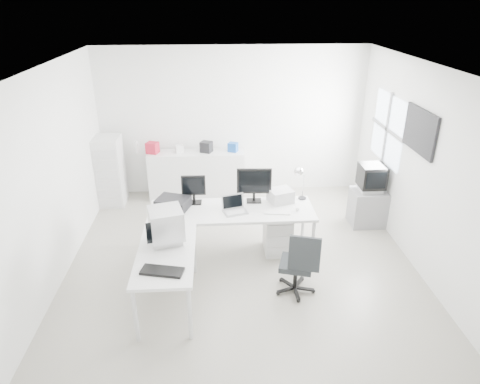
{
  "coord_description": "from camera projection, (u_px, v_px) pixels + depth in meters",
  "views": [
    {
      "loc": [
        -0.35,
        -5.4,
        3.6
      ],
      "look_at": [
        0.0,
        0.2,
        1.0
      ],
      "focal_mm": 32.0,
      "sensor_mm": 36.0,
      "label": 1
    }
  ],
  "objects": [
    {
      "name": "filing_cabinet",
      "position": [
        110.0,
        171.0,
        7.86
      ],
      "size": [
        0.45,
        0.54,
        1.3
      ],
      "primitive_type": "cube",
      "color": "silver",
      "rests_on": "floor"
    },
    {
      "name": "left_wall",
      "position": [
        54.0,
        176.0,
        5.7
      ],
      "size": [
        0.02,
        5.0,
        2.8
      ],
      "primitive_type": "cube",
      "color": "silver",
      "rests_on": "floor"
    },
    {
      "name": "clutter_box_d",
      "position": [
        233.0,
        147.0,
        8.04
      ],
      "size": [
        0.21,
        0.2,
        0.17
      ],
      "primitive_type": "cube",
      "rotation": [
        0.0,
        0.0,
        -0.41
      ],
      "color": "#174BA1",
      "rests_on": "sideboard"
    },
    {
      "name": "crt_tv",
      "position": [
        372.0,
        178.0,
        7.04
      ],
      "size": [
        0.5,
        0.48,
        0.45
      ],
      "primitive_type": null,
      "color": "black",
      "rests_on": "tv_cabinet"
    },
    {
      "name": "laser_printer",
      "position": [
        281.0,
        196.0,
        6.43
      ],
      "size": [
        0.41,
        0.38,
        0.19
      ],
      "primitive_type": "cube",
      "rotation": [
        0.0,
        0.0,
        0.32
      ],
      "color": "#BABABA",
      "rests_on": "main_desk"
    },
    {
      "name": "main_desk",
      "position": [
        232.0,
        232.0,
        6.39
      ],
      "size": [
        2.4,
        0.8,
        0.75
      ],
      "primitive_type": null,
      "color": "silver",
      "rests_on": "floor"
    },
    {
      "name": "inkjet_printer",
      "position": [
        173.0,
        203.0,
        6.24
      ],
      "size": [
        0.54,
        0.48,
        0.16
      ],
      "primitive_type": "cube",
      "rotation": [
        0.0,
        0.0,
        -0.34
      ],
      "color": "black",
      "rests_on": "main_desk"
    },
    {
      "name": "laptop",
      "position": [
        235.0,
        205.0,
        6.09
      ],
      "size": [
        0.43,
        0.44,
        0.23
      ],
      "primitive_type": null,
      "rotation": [
        0.0,
        0.0,
        0.28
      ],
      "color": "#B7B7BA",
      "rests_on": "main_desk"
    },
    {
      "name": "ceiling",
      "position": [
        241.0,
        66.0,
        5.25
      ],
      "size": [
        5.0,
        5.0,
        0.01
      ],
      "primitive_type": "cube",
      "color": "white",
      "rests_on": "back_wall"
    },
    {
      "name": "lcd_monitor_large",
      "position": [
        254.0,
        185.0,
        6.36
      ],
      "size": [
        0.53,
        0.24,
        0.54
      ],
      "primitive_type": null,
      "rotation": [
        0.0,
        0.0,
        -0.06
      ],
      "color": "black",
      "rests_on": "main_desk"
    },
    {
      "name": "clutter_box_b",
      "position": [
        180.0,
        149.0,
        7.99
      ],
      "size": [
        0.17,
        0.15,
        0.14
      ],
      "primitive_type": "cube",
      "rotation": [
        0.0,
        0.0,
        0.27
      ],
      "color": "silver",
      "rests_on": "sideboard"
    },
    {
      "name": "clutter_bottle",
      "position": [
        136.0,
        147.0,
        7.96
      ],
      "size": [
        0.07,
        0.07,
        0.22
      ],
      "primitive_type": "cylinder",
      "color": "silver",
      "rests_on": "sideboard"
    },
    {
      "name": "tv_cabinet",
      "position": [
        367.0,
        207.0,
        7.26
      ],
      "size": [
        0.57,
        0.47,
        0.62
      ],
      "primitive_type": "cube",
      "color": "gray",
      "rests_on": "floor"
    },
    {
      "name": "white_keyboard",
      "position": [
        277.0,
        213.0,
        6.13
      ],
      "size": [
        0.39,
        0.17,
        0.02
      ],
      "primitive_type": "cube",
      "rotation": [
        0.0,
        0.0,
        -0.13
      ],
      "color": "silver",
      "rests_on": "main_desk"
    },
    {
      "name": "floor",
      "position": [
        241.0,
        258.0,
        6.43
      ],
      "size": [
        5.0,
        5.0,
        0.01
      ],
      "primitive_type": "cube",
      "color": "#BCB7A9",
      "rests_on": "ground"
    },
    {
      "name": "sideboard",
      "position": [
        197.0,
        174.0,
        8.22
      ],
      "size": [
        1.81,
        0.45,
        0.91
      ],
      "primitive_type": "cube",
      "color": "silver",
      "rests_on": "floor"
    },
    {
      "name": "black_keyboard",
      "position": [
        162.0,
        271.0,
        4.82
      ],
      "size": [
        0.51,
        0.3,
        0.03
      ],
      "primitive_type": "cube",
      "rotation": [
        0.0,
        0.0,
        -0.23
      ],
      "color": "black",
      "rests_on": "side_desk"
    },
    {
      "name": "side_desk",
      "position": [
        168.0,
        278.0,
        5.34
      ],
      "size": [
        0.7,
        1.4,
        0.75
      ],
      "primitive_type": null,
      "color": "silver",
      "rests_on": "floor"
    },
    {
      "name": "office_chair",
      "position": [
        296.0,
        261.0,
        5.53
      ],
      "size": [
        0.66,
        0.66,
        0.93
      ],
      "primitive_type": null,
      "rotation": [
        0.0,
        0.0,
        -0.29
      ],
      "color": "#26292B",
      "rests_on": "floor"
    },
    {
      "name": "back_wall",
      "position": [
        232.0,
        122.0,
        8.1
      ],
      "size": [
        5.0,
        0.02,
        2.8
      ],
      "primitive_type": "cube",
      "color": "silver",
      "rests_on": "floor"
    },
    {
      "name": "wall_picture",
      "position": [
        420.0,
        131.0,
        5.86
      ],
      "size": [
        0.04,
        0.9,
        0.6
      ],
      "primitive_type": null,
      "color": "black",
      "rests_on": "right_wall"
    },
    {
      "name": "white_mouse",
      "position": [
        297.0,
        209.0,
        6.18
      ],
      "size": [
        0.05,
        0.05,
        0.05
      ],
      "primitive_type": "sphere",
      "color": "silver",
      "rests_on": "main_desk"
    },
    {
      "name": "window",
      "position": [
        387.0,
        129.0,
        6.98
      ],
      "size": [
        0.02,
        1.2,
        1.1
      ],
      "primitive_type": null,
      "color": "white",
      "rests_on": "right_wall"
    },
    {
      "name": "clutter_box_a",
      "position": [
        152.0,
        148.0,
        7.95
      ],
      "size": [
        0.26,
        0.24,
        0.21
      ],
      "primitive_type": "cube",
      "rotation": [
        0.0,
        0.0,
        -0.35
      ],
      "color": "#AF192D",
      "rests_on": "sideboard"
    },
    {
      "name": "desk_lamp",
      "position": [
        303.0,
        184.0,
        6.46
      ],
      "size": [
        0.18,
        0.18,
        0.49
      ],
      "primitive_type": null,
      "rotation": [
        0.0,
        0.0,
        -0.14
      ],
      "color": "silver",
      "rests_on": "main_desk"
    },
    {
      "name": "right_wall",
      "position": [
        419.0,
        167.0,
        5.98
      ],
      "size": [
        0.02,
        5.0,
        2.8
      ],
      "primitive_type": "cube",
      "color": "silver",
      "rests_on": "floor"
    },
    {
      "name": "lcd_monitor_small",
      "position": [
        194.0,
        190.0,
        6.33
      ],
      "size": [
        0.36,
        0.21,
        0.45
      ],
      "primitive_type": null,
      "rotation": [
        0.0,
        0.0,
        -0.03
      ],
      "color": "black",
      "rests_on": "main_desk"
    },
    {
      "name": "crt_monitor",
      "position": [
        166.0,
        224.0,
        5.3
      ],
      "size": [
        0.54,
        0.54,
        0.51
      ],
      "primitive_type": null,
      "rotation": [
        0.0,
        0.0,
        0.26
      ],
      "color": "#B7B7BA",
      "rests_on": "side_desk"
    },
    {
      "name": "clutter_box_c",
      "position": [
        206.0,
        147.0,
        8.0
      ],
      "size": [
        0.26,
        0.25,
        0.2
      ],
      "primitive_type": "cube",
      "rotation": [
        0.0,
        0.0,
        -0.42
      ],
      "color": "black",
      "rests_on": "sideboard"
    },
    {
      "name": "drawer_pedestal",
      "position": [
        278.0,
        233.0,
        6.5
      ],
      "size": [
        0.4,
        0.5,
        0.6
      ],
      "primitive_type": "cube",
      "color": "silver",
      "rests_on": "floor"
    }
  ]
}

